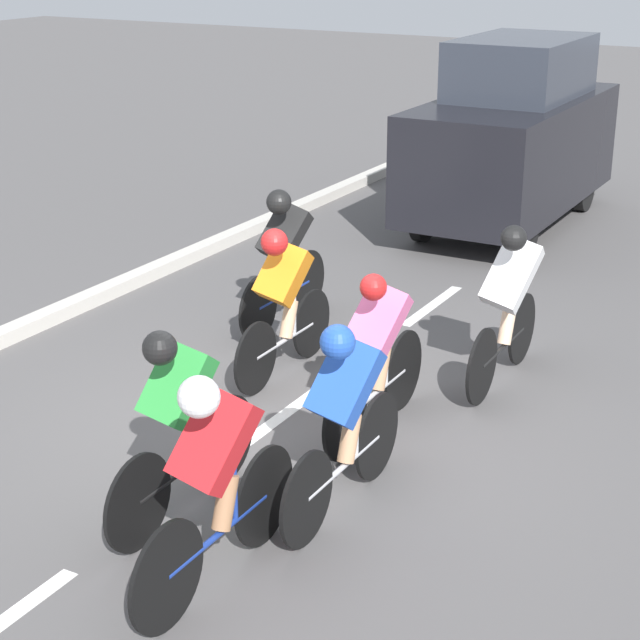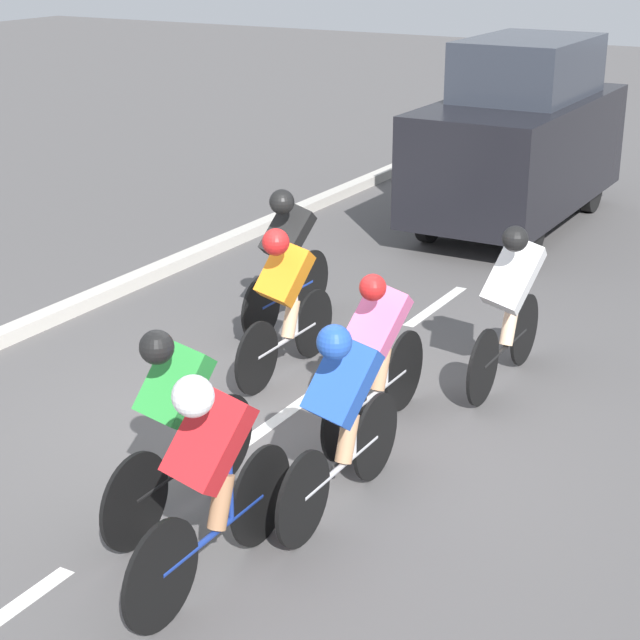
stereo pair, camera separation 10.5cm
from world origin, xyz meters
The scene contains 11 objects.
ground_plane centered at (0.00, 0.00, 0.00)m, with size 60.00×60.00×0.00m, color #565454.
lane_stripe_mid centered at (0.00, -0.13, 0.00)m, with size 0.12×1.40×0.01m, color white.
lane_stripe_far centered at (0.00, -3.33, 0.00)m, with size 0.12×1.40×0.01m, color white.
cyclist_red centered at (-0.93, 2.08, 0.82)m, with size 0.44×1.73×1.53m.
cyclist_orange centered at (0.40, -0.92, 0.77)m, with size 0.42×1.62×1.45m.
cyclist_white centered at (-1.38, -1.70, 0.80)m, with size 0.45×1.69×1.53m.
cyclist_green centered at (-0.24, 1.49, 0.77)m, with size 0.41×1.69×1.47m.
cyclist_pink centered at (-0.83, -0.27, 0.74)m, with size 0.44×1.72×1.44m.
cyclist_black centered at (1.02, -1.98, 0.80)m, with size 0.46×1.63×1.49m.
cyclist_blue centered at (-1.17, 0.92, 0.79)m, with size 0.43×1.69×1.49m.
support_car centered at (0.41, -6.85, 1.20)m, with size 1.70×4.05×2.45m.
Camera 2 is at (-4.24, 6.57, 3.83)m, focal length 60.00 mm.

